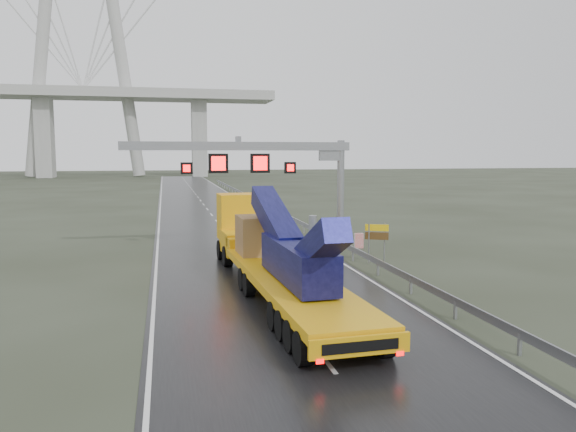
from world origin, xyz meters
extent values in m
plane|color=#2B3122|center=(0.00, 0.00, 0.00)|extent=(400.00, 400.00, 0.00)
cube|color=black|center=(0.00, 40.00, 0.01)|extent=(11.00, 200.00, 0.02)
cube|color=#A2A19E|center=(6.90, 18.00, 0.15)|extent=(1.20, 1.20, 0.30)
cylinder|color=gray|center=(6.90, 18.00, 3.60)|extent=(0.48, 0.48, 7.20)
cube|color=gray|center=(0.00, 18.00, 6.80)|extent=(14.80, 0.55, 0.55)
cube|color=gray|center=(6.10, 18.00, 6.30)|extent=(1.40, 0.35, 0.90)
cube|color=gray|center=(0.00, 18.00, 7.25)|extent=(0.35, 0.35, 0.35)
cube|color=black|center=(-1.30, 17.95, 5.70)|extent=(1.25, 0.25, 1.25)
cube|color=#FF0C0C|center=(-1.30, 17.81, 5.70)|extent=(0.90, 0.02, 0.90)
cube|color=black|center=(1.40, 17.95, 5.70)|extent=(1.25, 0.25, 1.25)
cube|color=#FF0C0C|center=(1.40, 17.81, 5.70)|extent=(0.90, 0.02, 0.90)
cube|color=black|center=(-3.30, 17.95, 5.40)|extent=(0.75, 0.25, 0.75)
cube|color=#FF0C0C|center=(-3.30, 17.81, 5.40)|extent=(0.54, 0.02, 0.54)
cube|color=black|center=(3.40, 17.95, 5.40)|extent=(0.75, 0.25, 0.75)
cube|color=#FF0C0C|center=(3.40, 17.81, 5.40)|extent=(0.54, 0.02, 0.54)
cube|color=#A2A19E|center=(-35.00, 140.00, 10.50)|extent=(4.00, 6.00, 21.00)
cube|color=#A2A19E|center=(5.00, 140.00, 10.50)|extent=(4.00, 6.00, 21.00)
cube|color=orange|center=(0.29, 4.06, 1.11)|extent=(3.61, 14.92, 0.37)
cube|color=orange|center=(0.62, -3.50, 0.90)|extent=(3.07, 0.26, 0.58)
cube|color=black|center=(0.62, -3.57, 0.90)|extent=(2.32, 0.12, 0.32)
cube|color=#FF0505|center=(-0.59, -3.62, 0.58)|extent=(0.23, 0.05, 0.13)
cube|color=#FF0505|center=(1.84, -3.52, 0.58)|extent=(0.23, 0.05, 0.13)
cube|color=orange|center=(-0.06, 11.87, 1.53)|extent=(2.80, 1.39, 0.53)
cube|color=orange|center=(-0.14, 13.56, 1.27)|extent=(2.89, 3.29, 1.27)
cube|color=orange|center=(-0.22, 15.46, 2.54)|extent=(2.73, 2.23, 2.75)
cube|color=black|center=(-0.27, 16.54, 2.85)|extent=(2.43, 0.16, 1.27)
cube|color=#0D0D3D|center=(0.33, 3.00, 2.11)|extent=(1.76, 6.40, 1.48)
cube|color=#0D0D3D|center=(0.17, 6.70, 3.38)|extent=(1.31, 5.86, 2.70)
cube|color=#0D0D3D|center=(0.45, 0.36, 3.07)|extent=(1.14, 4.23, 2.55)
cylinder|color=gray|center=(0.97, 3.03, 3.07)|extent=(0.33, 0.33, 1.69)
cube|color=olive|center=(0.04, 9.55, 2.25)|extent=(2.43, 2.43, 1.90)
cylinder|color=black|center=(0.50, -0.70, 0.53)|extent=(3.11, 1.19, 1.06)
cylinder|color=black|center=(0.17, 6.70, 0.53)|extent=(3.11, 1.19, 1.06)
cylinder|color=black|center=(-0.21, 15.25, 0.58)|extent=(2.90, 1.29, 1.16)
cylinder|color=gray|center=(6.75, 12.12, 1.15)|extent=(0.08, 0.08, 2.31)
cylinder|color=gray|center=(7.71, 12.12, 1.15)|extent=(0.08, 0.08, 2.31)
cube|color=yellow|center=(7.23, 12.12, 2.07)|extent=(1.25, 0.61, 0.38)
cube|color=#533717|center=(7.23, 12.12, 1.59)|extent=(1.25, 0.61, 0.43)
cube|color=red|center=(8.00, 17.30, 0.49)|extent=(0.62, 0.40, 0.99)
camera|label=1|loc=(-4.69, -18.09, 6.33)|focal=35.00mm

